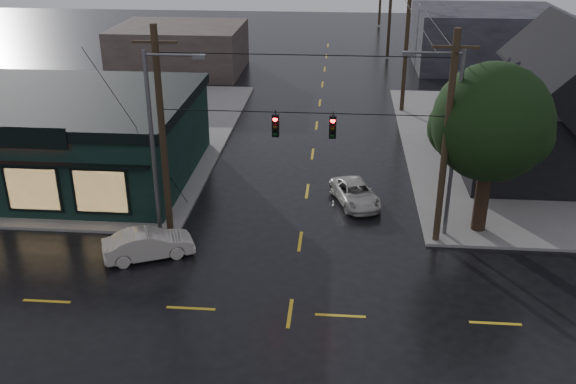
# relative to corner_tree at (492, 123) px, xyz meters

# --- Properties ---
(ground_plane) EXTENTS (160.00, 160.00, 0.00)m
(ground_plane) POSITION_rel_corner_tree_xyz_m (-8.72, -7.82, -5.63)
(ground_plane) COLOR black
(sidewalk_nw) EXTENTS (28.00, 28.00, 0.15)m
(sidewalk_nw) POSITION_rel_corner_tree_xyz_m (-28.72, 12.18, -5.55)
(sidewalk_nw) COLOR gray
(sidewalk_nw) RESTS_ON ground
(pizza_shop) EXTENTS (16.30, 12.34, 4.90)m
(pizza_shop) POSITION_rel_corner_tree_xyz_m (-23.72, 5.13, -3.07)
(pizza_shop) COLOR black
(pizza_shop) RESTS_ON ground
(ne_building) EXTENTS (12.60, 11.60, 8.75)m
(ne_building) POSITION_rel_corner_tree_xyz_m (6.28, 9.18, -1.16)
(ne_building) COLOR black
(ne_building) RESTS_ON ground
(corner_tree) EXTENTS (5.59, 5.59, 8.31)m
(corner_tree) POSITION_rel_corner_tree_xyz_m (0.00, 0.00, 0.00)
(corner_tree) COLOR black
(corner_tree) RESTS_ON ground
(utility_pole_nw) EXTENTS (2.00, 0.32, 10.15)m
(utility_pole_nw) POSITION_rel_corner_tree_xyz_m (-15.22, -1.32, -5.63)
(utility_pole_nw) COLOR black
(utility_pole_nw) RESTS_ON ground
(utility_pole_ne) EXTENTS (2.00, 0.32, 10.15)m
(utility_pole_ne) POSITION_rel_corner_tree_xyz_m (-2.22, -1.32, -5.63)
(utility_pole_ne) COLOR black
(utility_pole_ne) RESTS_ON ground
(utility_pole_far_a) EXTENTS (2.00, 0.32, 9.65)m
(utility_pole_far_a) POSITION_rel_corner_tree_xyz_m (-2.22, 20.18, -5.63)
(utility_pole_far_a) COLOR black
(utility_pole_far_a) RESTS_ON ground
(utility_pole_far_b) EXTENTS (2.00, 0.32, 9.15)m
(utility_pole_far_b) POSITION_rel_corner_tree_xyz_m (-2.22, 40.18, -5.63)
(utility_pole_far_b) COLOR black
(utility_pole_far_b) RESTS_ON ground
(utility_pole_far_c) EXTENTS (2.00, 0.32, 9.15)m
(utility_pole_far_c) POSITION_rel_corner_tree_xyz_m (-2.22, 60.18, -5.63)
(utility_pole_far_c) COLOR black
(utility_pole_far_c) RESTS_ON ground
(span_signal_assembly) EXTENTS (13.00, 0.48, 1.23)m
(span_signal_assembly) POSITION_rel_corner_tree_xyz_m (-8.63, -1.32, 0.07)
(span_signal_assembly) COLOR black
(span_signal_assembly) RESTS_ON ground
(streetlight_nw) EXTENTS (5.40, 0.30, 9.15)m
(streetlight_nw) POSITION_rel_corner_tree_xyz_m (-15.52, -2.02, -5.63)
(streetlight_nw) COLOR #5C5D60
(streetlight_nw) RESTS_ON ground
(streetlight_ne) EXTENTS (5.40, 0.30, 9.15)m
(streetlight_ne) POSITION_rel_corner_tree_xyz_m (-1.72, -0.62, -5.63)
(streetlight_ne) COLOR #5C5D60
(streetlight_ne) RESTS_ON ground
(bg_building_west) EXTENTS (12.00, 10.00, 4.40)m
(bg_building_west) POSITION_rel_corner_tree_xyz_m (-22.72, 32.18, -3.43)
(bg_building_west) COLOR #3F312E
(bg_building_west) RESTS_ON ground
(bg_building_east) EXTENTS (14.00, 12.00, 5.60)m
(bg_building_east) POSITION_rel_corner_tree_xyz_m (7.28, 37.18, -2.83)
(bg_building_east) COLOR black
(bg_building_east) RESTS_ON ground
(sedan_cream) EXTENTS (4.31, 2.98, 1.35)m
(sedan_cream) POSITION_rel_corner_tree_xyz_m (-15.54, -3.91, -4.95)
(sedan_cream) COLOR #B7B1A1
(sedan_cream) RESTS_ON ground
(suv_silver) EXTENTS (3.13, 4.54, 1.15)m
(suv_silver) POSITION_rel_corner_tree_xyz_m (-6.04, 2.78, -5.05)
(suv_silver) COLOR beige
(suv_silver) RESTS_ON ground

